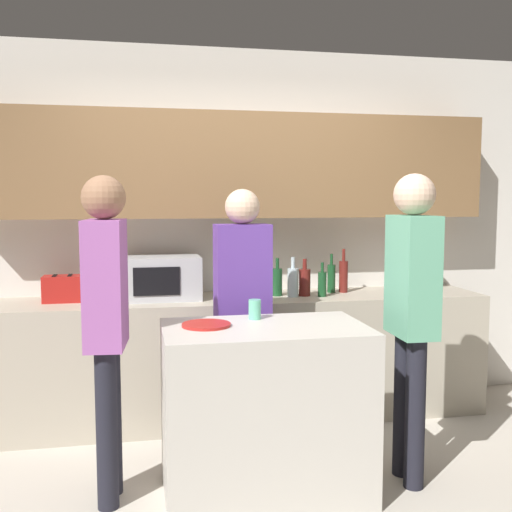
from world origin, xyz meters
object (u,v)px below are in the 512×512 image
Objects in this scene: potted_plant at (426,265)px; bottle_0 at (277,281)px; plate_on_island at (206,325)px; bottle_5 at (343,276)px; bottle_1 at (293,282)px; microwave at (163,278)px; cup_0 at (255,309)px; person_center at (106,310)px; bottle_4 at (331,278)px; bottle_2 at (305,282)px; person_left at (412,300)px; person_right at (243,297)px; toaster at (63,289)px; bottle_3 at (322,284)px.

potted_plant reaches higher than bottle_0.
potted_plant is 1.52× the size of plate_on_island.
bottle_1 is at bearing -163.61° from bottle_5.
bottle_5 reaches higher than microwave.
person_center reaches higher than cup_0.
bottle_4 is (1.25, 0.03, -0.04)m from microwave.
microwave is at bearing 175.66° from bottle_2.
person_right is at bearing 55.68° from person_left.
person_right is at bearing -27.64° from toaster.
bottle_5 reaches higher than toaster.
bottle_4 is (-0.75, 0.03, -0.09)m from potted_plant.
bottle_2 is 1.70m from person_center.
person_right is at bearing 61.41° from plate_on_island.
bottle_3 reaches higher than cup_0.
bottle_0 is at bearing -173.44° from bottle_5.
bottle_5 is 2.98× the size of cup_0.
person_center is (0.35, -1.11, 0.05)m from toaster.
microwave reaches higher than bottle_0.
potted_plant is 1.20× the size of bottle_5.
bottle_0 is 0.84× the size of bottle_5.
bottle_3 reaches higher than plate_on_island.
bottle_4 reaches higher than cup_0.
microwave is 0.76m from person_right.
bottle_1 is at bearing -6.18° from microwave.
cup_0 is (-0.66, -0.86, -0.01)m from bottle_3.
plate_on_island is at bearing -120.50° from bottle_0.
bottle_3 is (-0.87, -0.14, -0.10)m from potted_plant.
bottle_5 is (0.53, 0.06, 0.02)m from bottle_0.
person_center is at bearing -154.56° from potted_plant.
person_right is (-0.00, 0.39, 0.01)m from cup_0.
bottle_2 is 1.04× the size of plate_on_island.
toaster is 0.15× the size of person_center.
bottle_2 is 1.09× the size of bottle_3.
bottle_3 is 1.08m from cup_0.
potted_plant reaches higher than bottle_3.
person_left is 1.64m from person_center.
bottle_3 is 0.15× the size of person_right.
bottle_2 is at bearing -12.34° from bottle_0.
bottle_1 is 1.16× the size of bottle_3.
bottle_4 is (0.43, 0.07, 0.01)m from bottle_0.
bottle_3 is 1.37m from plate_on_island.
bottle_4 is 0.17× the size of person_center.
potted_plant is at bearing 5.34° from bottle_1.
cup_0 is (-0.55, -0.91, -0.02)m from bottle_2.
cup_0 is at bearing -127.73° from bottle_3.
potted_plant reaches higher than microwave.
toaster is (-0.68, 0.00, -0.06)m from microwave.
toaster is 0.79× the size of bottle_5.
cup_0 is (1.15, -0.99, -0.00)m from toaster.
potted_plant is at bearing 32.87° from cup_0.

